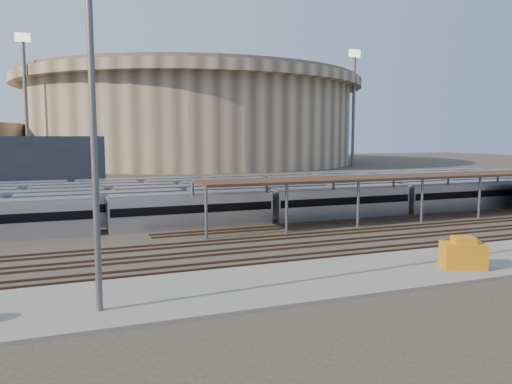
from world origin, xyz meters
The scene contains 11 objects.
ground centered at (0.00, 0.00, 0.00)m, with size 420.00×420.00×0.00m, color #383026.
apron centered at (-5.00, -15.00, 0.10)m, with size 50.00×9.00×0.20m, color gray.
subway_trains centered at (-0.42, 18.50, 1.80)m, with size 127.63×23.90×3.60m.
inspection_shed centered at (22.00, 4.00, 4.98)m, with size 60.30×6.00×5.30m.
empty_tracks centered at (0.00, -5.00, 0.09)m, with size 170.00×9.62×0.18m.
stadium centered at (25.00, 140.00, 16.47)m, with size 124.00×124.00×32.50m.
floodlight_0 centered at (-30.00, 110.00, 20.65)m, with size 4.00×1.00×38.40m.
floodlight_2 centered at (70.00, 100.00, 20.65)m, with size 4.00×1.00×38.40m.
floodlight_3 centered at (-10.00, 160.00, 20.65)m, with size 4.00×1.00×38.40m.
yard_light_pole centered at (-19.11, -16.62, 11.50)m, with size 0.80×0.36×22.43m.
yellow_equipment centered at (6.65, -16.79, 1.14)m, with size 3.02×1.88×1.88m, color #C87912.
Camera 1 is at (-20.65, -45.01, 9.88)m, focal length 35.00 mm.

